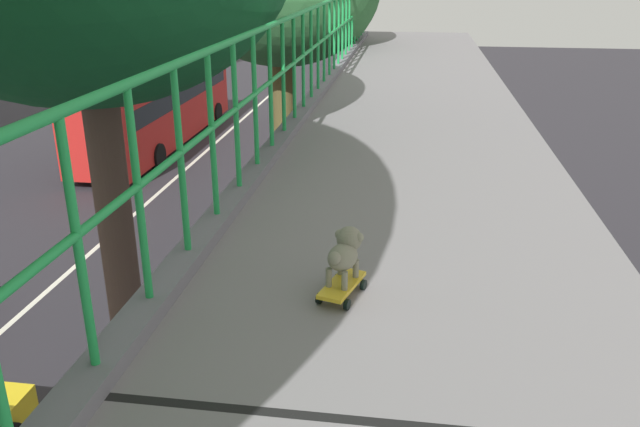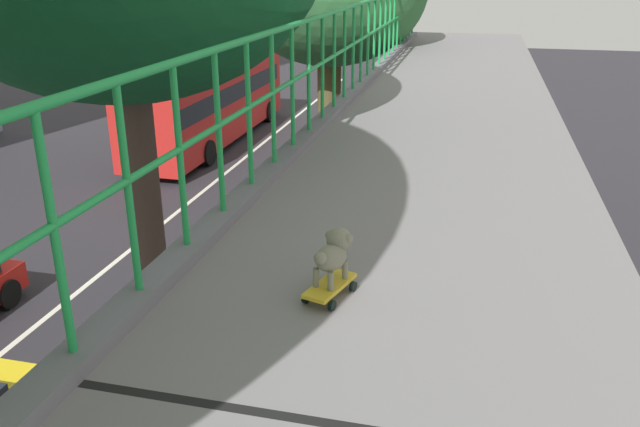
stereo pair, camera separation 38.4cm
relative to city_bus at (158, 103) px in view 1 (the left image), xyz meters
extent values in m
cube|color=black|center=(10.30, -22.53, 3.46)|extent=(2.88, 0.06, 0.00)
cylinder|color=green|center=(8.89, -22.42, 4.14)|extent=(0.04, 0.04, 1.19)
cylinder|color=green|center=(8.89, -21.77, 4.14)|extent=(0.04, 0.04, 1.19)
cylinder|color=green|center=(8.89, -21.12, 4.14)|extent=(0.04, 0.04, 1.19)
cylinder|color=green|center=(8.89, -20.47, 4.14)|extent=(0.04, 0.04, 1.19)
cylinder|color=green|center=(8.89, -19.82, 4.14)|extent=(0.04, 0.04, 1.19)
cylinder|color=green|center=(8.89, -19.17, 4.14)|extent=(0.04, 0.04, 1.19)
cylinder|color=green|center=(8.89, -18.53, 4.14)|extent=(0.04, 0.04, 1.19)
cylinder|color=green|center=(8.89, -17.88, 4.14)|extent=(0.04, 0.04, 1.19)
cylinder|color=green|center=(8.89, -17.23, 4.14)|extent=(0.04, 0.04, 1.19)
cylinder|color=green|center=(8.89, -16.58, 4.14)|extent=(0.04, 0.04, 1.19)
cylinder|color=green|center=(8.89, -15.93, 4.14)|extent=(0.04, 0.04, 1.19)
cylinder|color=green|center=(8.89, -15.28, 4.14)|extent=(0.04, 0.04, 1.19)
cylinder|color=green|center=(8.89, -14.63, 4.14)|extent=(0.04, 0.04, 1.19)
cylinder|color=green|center=(8.89, -13.98, 4.14)|extent=(0.04, 0.04, 1.19)
cylinder|color=green|center=(8.89, -13.33, 4.14)|extent=(0.04, 0.04, 1.19)
cylinder|color=green|center=(8.89, -12.69, 4.14)|extent=(0.04, 0.04, 1.19)
cylinder|color=green|center=(8.89, -12.04, 4.14)|extent=(0.04, 0.04, 1.19)
cylinder|color=green|center=(8.89, -11.39, 4.14)|extent=(0.04, 0.04, 1.19)
cylinder|color=green|center=(8.89, -10.74, 4.14)|extent=(0.04, 0.04, 1.19)
cylinder|color=green|center=(8.89, -10.09, 4.14)|extent=(0.04, 0.04, 1.19)
cylinder|color=green|center=(8.89, -9.44, 4.14)|extent=(0.04, 0.04, 1.19)
cylinder|color=green|center=(8.89, -8.79, 4.14)|extent=(0.04, 0.04, 1.19)
cylinder|color=green|center=(8.89, -8.14, 4.14)|extent=(0.04, 0.04, 1.19)
cylinder|color=green|center=(8.89, -7.50, 4.14)|extent=(0.04, 0.04, 1.19)
cylinder|color=green|center=(8.89, -6.85, 4.14)|extent=(0.04, 0.04, 1.19)
cube|color=#B41E1B|center=(0.00, 0.00, -0.08)|extent=(2.42, 11.80, 2.83)
cube|color=black|center=(0.00, 0.00, 0.42)|extent=(2.44, 10.86, 0.70)
cylinder|color=black|center=(1.16, 4.13, -1.30)|extent=(0.28, 0.96, 0.96)
cylinder|color=black|center=(-1.16, 4.13, -1.30)|extent=(0.28, 0.96, 0.96)
cylinder|color=black|center=(1.16, -3.25, -1.30)|extent=(0.28, 0.96, 0.96)
cylinder|color=black|center=(-1.16, -3.25, -1.30)|extent=(0.28, 0.96, 0.96)
cylinder|color=#4E3A31|center=(6.71, -17.84, 1.25)|extent=(0.44, 0.44, 6.06)
cylinder|color=#4E4323|center=(7.06, -8.84, 0.87)|extent=(0.60, 0.60, 5.28)
cube|color=gold|center=(9.94, -21.45, 3.54)|extent=(0.26, 0.43, 0.02)
cylinder|color=black|center=(10.06, -21.35, 3.49)|extent=(0.04, 0.07, 0.06)
cylinder|color=black|center=(9.89, -21.30, 3.49)|extent=(0.04, 0.07, 0.06)
cylinder|color=black|center=(9.98, -21.60, 3.49)|extent=(0.04, 0.07, 0.06)
cylinder|color=black|center=(9.82, -21.55, 3.49)|extent=(0.04, 0.07, 0.06)
cylinder|color=gray|center=(10.01, -21.36, 3.61)|extent=(0.04, 0.04, 0.11)
cylinder|color=gray|center=(9.91, -21.33, 3.61)|extent=(0.04, 0.04, 0.11)
cylinder|color=gray|center=(9.96, -21.53, 3.61)|extent=(0.04, 0.04, 0.11)
cylinder|color=gray|center=(9.87, -21.50, 3.61)|extent=(0.04, 0.04, 0.11)
ellipsoid|color=gray|center=(9.94, -21.43, 3.71)|extent=(0.22, 0.27, 0.15)
sphere|color=gray|center=(9.96, -21.33, 3.78)|extent=(0.15, 0.15, 0.15)
ellipsoid|color=gray|center=(9.98, -21.27, 3.77)|extent=(0.07, 0.08, 0.05)
sphere|color=gray|center=(10.02, -21.35, 3.80)|extent=(0.06, 0.06, 0.06)
sphere|color=gray|center=(9.91, -21.32, 3.80)|extent=(0.06, 0.06, 0.06)
sphere|color=gray|center=(9.90, -21.55, 3.75)|extent=(0.07, 0.07, 0.07)
camera|label=1|loc=(10.29, -24.77, 5.29)|focal=35.93mm
camera|label=2|loc=(10.66, -24.70, 5.29)|focal=35.93mm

